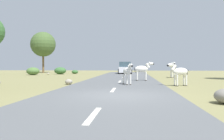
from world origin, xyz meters
TOP-DOWN VIEW (x-y plane):
  - ground_plane at (0.00, 0.00)m, footprint 90.00×90.00m
  - road at (-0.50, 0.00)m, footprint 6.00×64.00m
  - lane_markings at (-0.50, -1.00)m, footprint 0.16×56.00m
  - zebra_0 at (0.14, 5.32)m, footprint 0.81×1.40m
  - zebra_1 at (4.67, 14.76)m, footprint 0.47×1.77m
  - zebra_2 at (3.41, 5.08)m, footprint 1.49×0.88m
  - zebra_3 at (1.28, 9.24)m, footprint 1.66×0.55m
  - car_0 at (-0.71, 24.81)m, footprint 2.21×4.43m
  - tree_4 at (-14.54, 27.99)m, footprint 4.16×4.16m
  - bush_0 at (-12.63, 19.66)m, footprint 1.69×1.52m
  - bush_1 at (-8.14, 24.14)m, footprint 0.96×0.87m
  - bush_2 at (-9.87, 22.55)m, footprint 1.68×1.51m
  - rock_3 at (-11.26, 21.54)m, footprint 0.39×0.33m
  - rock_4 at (-3.83, 5.54)m, footprint 0.50×0.44m

SIDE VIEW (x-z plane):
  - ground_plane at x=0.00m, z-range 0.00..0.00m
  - road at x=-0.50m, z-range 0.00..0.05m
  - lane_markings at x=-0.50m, z-range 0.05..0.06m
  - rock_3 at x=-11.26m, z-range 0.00..0.23m
  - rock_4 at x=-3.83m, z-range 0.00..0.37m
  - bush_1 at x=-8.14m, z-range 0.00..0.58m
  - bush_2 at x=-9.87m, z-range 0.00..1.01m
  - bush_0 at x=-12.63m, z-range 0.00..1.01m
  - car_0 at x=-0.71m, z-range -0.02..1.72m
  - zebra_0 at x=0.14m, z-range 0.18..1.58m
  - zebra_2 at x=3.41m, z-range 0.14..1.64m
  - zebra_3 at x=1.28m, z-range 0.20..1.77m
  - zebra_1 at x=4.67m, z-range 0.16..1.83m
  - tree_4 at x=-14.54m, z-range 1.34..8.22m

